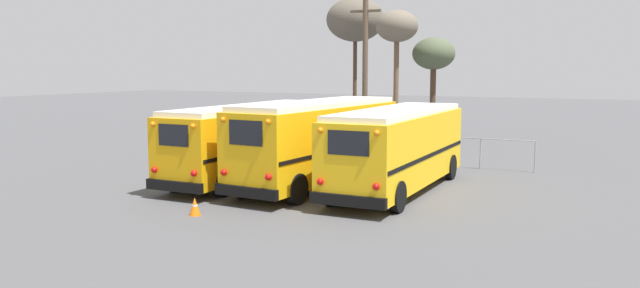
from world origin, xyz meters
The scene contains 10 objects.
ground_plane centered at (0.00, 0.00, 0.00)m, with size 160.00×160.00×0.00m, color #4C4C4F.
school_bus_0 centered at (-3.16, 0.84, 1.68)m, with size 2.50×9.96×3.07m.
school_bus_1 centered at (0.00, 0.85, 1.81)m, with size 2.99×9.71×3.32m.
school_bus_2 centered at (3.16, 1.14, 1.69)m, with size 2.74×9.52×3.10m.
utility_pole centered at (-2.54, 11.50, 4.52)m, with size 1.80×0.30×8.76m.
bare_tree_0 centered at (-1.17, 19.94, 5.43)m, with size 2.83×2.83×6.62m.
bare_tree_1 centered at (-2.98, 17.75, 7.10)m, with size 2.73×2.73×8.31m.
bare_tree_2 centered at (-7.10, 20.47, 7.96)m, with size 4.12×4.12×9.56m.
fence_line centered at (0.00, 7.79, 0.98)m, with size 14.39×0.06×1.42m.
traffic_cone centered at (-1.17, -5.42, 0.29)m, with size 0.36×0.36×0.57m.
Camera 1 is at (11.02, -20.72, 4.60)m, focal length 35.00 mm.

